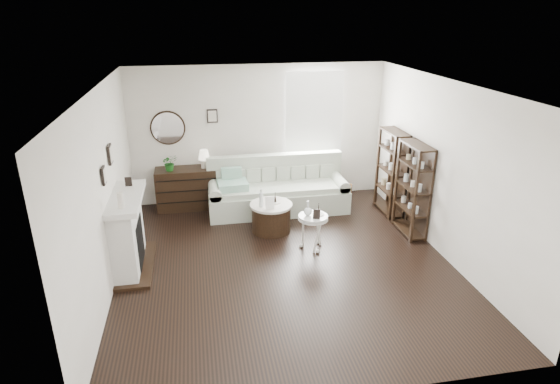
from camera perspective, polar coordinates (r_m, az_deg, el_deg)
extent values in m
plane|color=black|center=(7.32, 0.63, -8.56)|extent=(5.50, 5.50, 0.00)
plane|color=white|center=(6.41, 0.73, 12.83)|extent=(5.50, 5.50, 0.00)
plane|color=silver|center=(9.34, -2.58, 7.10)|extent=(5.00, 0.00, 5.00)
plane|color=silver|center=(4.34, 7.77, -10.88)|extent=(5.00, 0.00, 5.00)
plane|color=silver|center=(6.76, -20.61, 0.02)|extent=(0.00, 5.50, 5.50)
plane|color=silver|center=(7.61, 19.51, 2.50)|extent=(0.00, 5.50, 5.50)
cube|color=white|center=(9.47, 4.09, 8.82)|extent=(1.00, 0.02, 1.80)
cube|color=white|center=(9.42, 4.18, 8.74)|extent=(1.15, 0.02, 1.90)
cylinder|color=silver|center=(9.20, -13.52, 7.58)|extent=(0.60, 0.03, 0.60)
cube|color=black|center=(9.15, -8.26, 9.16)|extent=(0.20, 0.03, 0.26)
cube|color=silver|center=(7.31, -18.13, -4.90)|extent=(0.34, 1.20, 1.10)
cube|color=black|center=(7.37, -17.77, -5.93)|extent=(0.30, 0.65, 0.70)
cube|color=silver|center=(7.08, -18.26, -0.73)|extent=(0.44, 1.35, 0.08)
cube|color=black|center=(7.53, -17.07, -8.45)|extent=(0.50, 1.40, 0.05)
cylinder|color=beige|center=(6.61, -18.85, -0.97)|extent=(0.08, 0.08, 0.22)
cube|color=black|center=(7.41, -18.00, 1.21)|extent=(0.10, 0.03, 0.14)
cube|color=black|center=(6.62, -20.70, 1.89)|extent=(0.03, 0.18, 0.24)
cube|color=black|center=(7.21, -20.00, 4.34)|extent=(0.03, 0.22, 0.28)
cube|color=black|center=(9.01, 13.43, 2.32)|extent=(0.30, 0.80, 1.60)
cylinder|color=beige|center=(8.88, 13.79, 0.09)|extent=(0.08, 0.08, 0.11)
cylinder|color=beige|center=(9.10, 13.17, 0.65)|extent=(0.08, 0.08, 0.11)
cylinder|color=beige|center=(9.31, 12.57, 1.19)|extent=(0.08, 0.08, 0.11)
cylinder|color=beige|center=(8.75, 14.01, 2.53)|extent=(0.08, 0.08, 0.11)
cylinder|color=beige|center=(8.97, 13.38, 3.04)|extent=(0.08, 0.08, 0.11)
cylinder|color=beige|center=(9.18, 12.77, 3.53)|extent=(0.08, 0.08, 0.11)
cylinder|color=beige|center=(8.63, 14.25, 5.04)|extent=(0.08, 0.08, 0.11)
cylinder|color=beige|center=(8.85, 13.60, 5.50)|extent=(0.08, 0.08, 0.11)
cylinder|color=beige|center=(9.07, 12.98, 5.93)|extent=(0.08, 0.08, 0.11)
cube|color=black|center=(8.25, 15.86, 0.29)|extent=(0.30, 0.80, 1.60)
cylinder|color=beige|center=(8.14, 16.29, -2.18)|extent=(0.08, 0.08, 0.11)
cylinder|color=beige|center=(8.34, 15.55, -1.51)|extent=(0.08, 0.08, 0.11)
cylinder|color=beige|center=(8.55, 14.84, -0.87)|extent=(0.08, 0.08, 0.11)
cylinder|color=beige|center=(7.99, 16.58, 0.45)|extent=(0.08, 0.08, 0.11)
cylinder|color=beige|center=(8.20, 15.82, 1.07)|extent=(0.08, 0.08, 0.11)
cylinder|color=beige|center=(8.41, 15.10, 1.65)|extent=(0.08, 0.08, 0.11)
cylinder|color=beige|center=(7.86, 16.88, 3.17)|extent=(0.08, 0.08, 0.11)
cylinder|color=beige|center=(8.07, 16.10, 3.73)|extent=(0.08, 0.08, 0.11)
cylinder|color=beige|center=(8.29, 15.36, 4.25)|extent=(0.08, 0.08, 0.11)
cube|color=#A8B4A0|center=(9.03, -0.25, -0.99)|extent=(2.65, 0.92, 0.43)
cube|color=#A8B4A0|center=(8.91, -0.22, 0.51)|extent=(2.29, 0.73, 0.10)
cube|color=#A8B4A0|center=(9.22, -0.65, 2.19)|extent=(2.65, 0.20, 0.82)
cube|color=#A8B4A0|center=(8.90, -7.91, -1.21)|extent=(0.22, 0.87, 0.53)
cube|color=#A8B4A0|center=(9.29, 7.07, -0.18)|extent=(0.22, 0.87, 0.53)
cube|color=#24856B|center=(8.74, -5.80, 0.84)|extent=(0.57, 0.48, 0.14)
cube|color=brown|center=(9.49, 6.94, -0.15)|extent=(0.61, 0.39, 0.39)
cube|color=black|center=(9.28, -11.17, 0.46)|extent=(1.20, 0.50, 0.80)
cube|color=black|center=(9.11, -11.08, -1.18)|extent=(1.15, 0.01, 0.02)
cube|color=black|center=(9.03, -11.18, 0.11)|extent=(1.15, 0.01, 0.02)
cube|color=black|center=(8.95, -11.28, 1.43)|extent=(1.15, 0.01, 0.01)
imported|color=#185418|center=(9.07, -13.31, 3.50)|extent=(0.35, 0.33, 0.31)
cylinder|color=black|center=(8.20, -1.08, -3.24)|extent=(0.68, 0.68, 0.47)
cylinder|color=beige|center=(8.10, -1.09, -1.59)|extent=(0.74, 0.74, 0.04)
cylinder|color=silver|center=(7.50, 4.07, -2.99)|extent=(0.47, 0.47, 0.03)
cylinder|color=silver|center=(7.51, 4.06, -3.28)|extent=(0.48, 0.48, 0.02)
cylinder|color=silver|center=(7.62, 4.01, -5.00)|extent=(0.04, 0.04, 0.55)
cylinder|color=silver|center=(7.93, -2.32, -0.72)|extent=(0.07, 0.07, 0.32)
cube|color=white|center=(7.88, -1.25, -1.32)|extent=(0.15, 0.06, 0.20)
cube|color=black|center=(7.35, 4.49, -2.72)|extent=(0.12, 0.08, 0.15)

